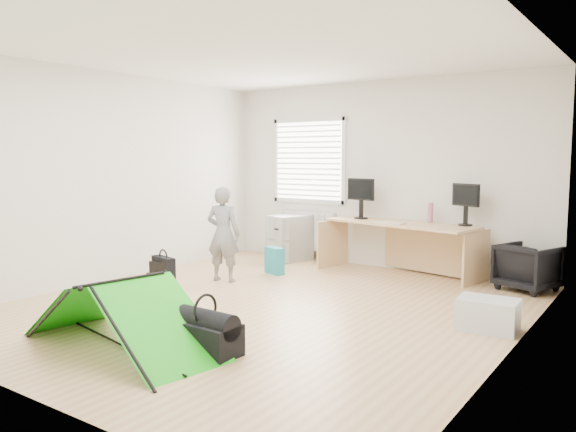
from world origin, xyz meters
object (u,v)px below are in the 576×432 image
Objects in this scene: desk at (399,249)px; duffel_bag at (206,338)px; person at (223,234)px; filing_cabinet at (290,238)px; kite at (122,314)px; monitor_right at (466,210)px; laptop_bag at (164,269)px; storage_crate at (488,314)px; monitor_left at (361,204)px; office_chair at (528,267)px; thermos at (430,213)px.

duffel_bag is (-0.05, -3.80, -0.23)m from desk.
person is 2.75m from duffel_bag.
kite is at bearing -55.21° from filing_cabinet.
laptop_bag is (-3.24, -2.22, -0.77)m from monitor_right.
storage_crate is (0.84, -1.99, -0.77)m from monitor_right.
storage_crate reaches higher than duffel_bag.
monitor_left is at bearing -177.42° from desk.
storage_crate is at bearing -8.49° from filing_cabinet.
kite is at bearing -137.05° from storage_crate.
desk reaches higher than laptop_bag.
desk is at bearing 91.30° from duffel_bag.
person reaches higher than duffel_bag.
storage_crate is 0.89× the size of duffel_bag.
office_chair is 0.50× the size of person.
office_chair is 4.76m from kite.
office_chair is (0.80, -0.12, -0.64)m from monitor_right.
monitor_right is at bearing 48.08° from laptop_bag.
office_chair is 1.17× the size of storage_crate.
duffel_bag is at bearing 34.91° from kite.
person is 2.99× the size of laptop_bag.
filing_cabinet is at bearing 19.83° from office_chair.
duffel_bag is (1.79, -3.83, -0.22)m from filing_cabinet.
person is at bearing 46.66° from office_chair.
desk reaches higher than office_chair.
monitor_left is at bearing 139.97° from storage_crate.
monitor_left is 0.75× the size of duffel_bag.
monitor_left reaches higher than laptop_bag.
desk is 0.64m from thermos.
person is 2.07× the size of duffel_bag.
desk is 5.13× the size of laptop_bag.
filing_cabinet is 1.69× the size of monitor_right.
thermos is at bearing 53.27° from laptop_bag.
monitor_right is (1.49, 0.04, -0.01)m from monitor_left.
filing_cabinet is at bearing 116.21° from kite.
kite is at bearing -104.10° from thermos.
office_chair is 4.56m from laptop_bag.
monitor_right is 0.22× the size of kite.
thermos is at bearing 86.95° from kite.
desk is 7.83× the size of thermos.
laptop_bag is 0.69× the size of duffel_bag.
office_chair reaches higher than duffel_bag.
monitor_right reaches higher than duffel_bag.
duffel_bag is at bearing -71.32° from monitor_left.
monitor_left is 0.71× the size of office_chair.
thermos is 0.45× the size of duffel_bag.
person is at bearing -111.15° from monitor_left.
storage_crate is at bearing -29.98° from monitor_left.
thermos is at bearing 40.40° from desk.
desk is 3.56× the size of duffel_bag.
laptop_bag is at bearing -84.99° from filing_cabinet.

